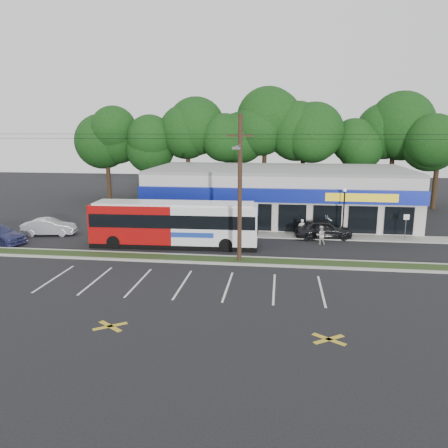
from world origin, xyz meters
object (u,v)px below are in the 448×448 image
utility_pole (237,184)px  car_dark (323,229)px  car_silver (49,227)px  lamp_post (344,207)px  metrobus (175,223)px  sign_post (406,222)px  pedestrian_b (321,235)px  pedestrian_a (302,228)px

utility_pole → car_dark: utility_pole is taller
car_silver → utility_pole: bearing=-120.1°
lamp_post → metrobus: bearing=-162.3°
sign_post → utility_pole: bearing=-149.9°
lamp_post → car_dark: 2.49m
lamp_post → sign_post: lamp_post is taller
lamp_post → car_dark: bearing=-169.6°
car_dark → utility_pole: bearing=130.1°
utility_pole → sign_post: size_ratio=22.47×
metrobus → pedestrian_b: (11.44, 1.98, -1.09)m
pedestrian_a → sign_post: bearing=170.6°
sign_post → pedestrian_a: size_ratio=1.37×
lamp_post → car_dark: size_ratio=0.89×
lamp_post → pedestrian_b: size_ratio=2.80×
car_dark → pedestrian_b: 2.05m
car_dark → car_silver: car_dark is taller
sign_post → metrobus: metrobus is taller
metrobus → car_dark: bearing=16.8°
metrobus → pedestrian_a: (10.02, 4.00, -1.04)m
car_dark → pedestrian_b: (-0.36, -2.02, -0.05)m
utility_pole → metrobus: (-5.27, 3.57, -3.56)m
metrobus → pedestrian_a: metrobus is taller
pedestrian_a → car_dark: bearing=170.1°
car_dark → pedestrian_b: size_ratio=3.14×
pedestrian_b → utility_pole: bearing=35.2°
lamp_post → sign_post: size_ratio=1.91×
lamp_post → pedestrian_b: bearing=-130.8°
metrobus → car_dark: (11.80, 4.00, -1.04)m
car_silver → sign_post: bearing=-97.8°
sign_post → pedestrian_b: size_ratio=1.47×
utility_pole → pedestrian_b: (6.17, 5.56, -4.65)m
lamp_post → car_silver: 25.31m
pedestrian_a → pedestrian_b: 2.46m
pedestrian_a → pedestrian_b: bearing=115.1°
lamp_post → metrobus: 14.13m
metrobus → car_dark: size_ratio=2.75×
pedestrian_b → car_dark: bearing=-107.0°
utility_pole → car_silver: size_ratio=11.23×
utility_pole → pedestrian_a: utility_pole is taller
utility_pole → sign_post: bearing=30.1°
lamp_post → car_dark: lamp_post is taller
lamp_post → pedestrian_a: (-3.41, -0.30, -1.86)m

